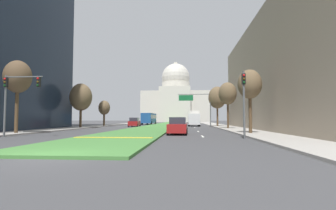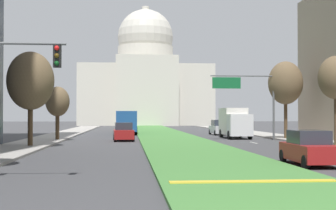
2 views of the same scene
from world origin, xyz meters
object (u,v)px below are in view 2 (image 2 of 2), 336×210
at_px(street_tree_right_far, 285,83).
at_px(box_truck_delivery, 235,122).
at_px(overhead_guide_sign, 249,92).
at_px(street_tree_left_mid, 31,81).
at_px(sedan_distant, 219,128).
at_px(city_bus, 127,120).
at_px(sedan_lead_stopped, 310,149).
at_px(traffic_light_near_left, 0,78).
at_px(capitol_building, 146,80).
at_px(street_tree_right_mid, 336,78).
at_px(sedan_midblock, 123,132).
at_px(street_tree_left_far, 58,102).

distance_m(street_tree_right_far, box_truck_delivery, 6.75).
height_order(overhead_guide_sign, street_tree_left_mid, street_tree_left_mid).
xyz_separation_m(sedan_distant, city_bus, (-11.45, 3.97, 0.91)).
height_order(sedan_lead_stopped, sedan_distant, sedan_distant).
xyz_separation_m(street_tree_left_mid, box_truck_delivery, (18.55, 13.23, -3.33)).
height_order(overhead_guide_sign, city_bus, overhead_guide_sign).
relative_size(street_tree_left_mid, sedan_distant, 1.65).
relative_size(traffic_light_near_left, street_tree_right_far, 0.66).
distance_m(capitol_building, street_tree_right_mid, 86.62).
bearing_deg(sedan_midblock, traffic_light_near_left, -98.45).
height_order(sedan_midblock, sedan_distant, sedan_distant).
xyz_separation_m(capitol_building, street_tree_right_far, (11.38, -74.20, -5.55)).
xyz_separation_m(overhead_guide_sign, sedan_lead_stopped, (-3.05, -23.78, -3.89)).
bearing_deg(box_truck_delivery, overhead_guide_sign, -79.62).
bearing_deg(capitol_building, traffic_light_near_left, -94.94).
xyz_separation_m(capitol_building, city_bus, (-4.51, -58.11, -9.42)).
bearing_deg(capitol_building, street_tree_right_mid, -82.34).
xyz_separation_m(street_tree_right_mid, street_tree_left_far, (-22.54, 10.93, -1.59)).
height_order(street_tree_left_mid, sedan_lead_stopped, street_tree_left_mid).
distance_m(overhead_guide_sign, city_bus, 20.77).
relative_size(traffic_light_near_left, overhead_guide_sign, 0.80).
bearing_deg(capitol_building, box_truck_delivery, -84.46).
relative_size(overhead_guide_sign, street_tree_right_mid, 0.93).
bearing_deg(traffic_light_near_left, street_tree_left_mid, 98.03).
bearing_deg(traffic_light_near_left, city_bus, 84.43).
xyz_separation_m(street_tree_left_mid, sedan_lead_stopped, (16.17, -14.22, -4.21)).
height_order(street_tree_left_mid, street_tree_left_far, street_tree_left_mid).
height_order(street_tree_left_far, city_bus, street_tree_left_far).
height_order(street_tree_left_mid, street_tree_right_mid, street_tree_left_mid).
relative_size(sedan_lead_stopped, sedan_midblock, 0.98).
relative_size(street_tree_right_mid, street_tree_right_far, 0.89).
height_order(street_tree_left_far, sedan_distant, street_tree_left_far).
height_order(capitol_building, street_tree_left_mid, capitol_building).
height_order(traffic_light_near_left, street_tree_right_mid, street_tree_right_mid).
relative_size(sedan_midblock, city_bus, 0.41).
bearing_deg(street_tree_left_far, street_tree_left_mid, -93.79).
xyz_separation_m(traffic_light_near_left, sedan_distant, (15.88, 41.45, -2.93)).
bearing_deg(sedan_distant, street_tree_right_far, -69.86).
bearing_deg(box_truck_delivery, sedan_lead_stopped, -94.96).
height_order(street_tree_right_far, sedan_lead_stopped, street_tree_right_far).
bearing_deg(sedan_lead_stopped, street_tree_left_mid, 138.67).
bearing_deg(capitol_building, overhead_guide_sign, -84.22).
height_order(overhead_guide_sign, street_tree_right_far, street_tree_right_far).
xyz_separation_m(street_tree_left_far, street_tree_right_far, (22.40, 0.52, 1.96)).
xyz_separation_m(overhead_guide_sign, street_tree_left_mid, (-19.22, -9.56, 0.32)).
bearing_deg(overhead_guide_sign, box_truck_delivery, 100.38).
bearing_deg(street_tree_left_mid, box_truck_delivery, 35.49).
relative_size(traffic_light_near_left, sedan_distant, 1.19).
distance_m(street_tree_right_mid, street_tree_left_far, 25.10).
xyz_separation_m(capitol_building, overhead_guide_sign, (7.56, -74.75, -6.51)).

